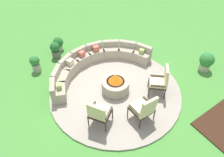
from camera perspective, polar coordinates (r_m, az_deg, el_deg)
ground_plane at (r=7.50m, az=0.88°, el=-3.34°), size 24.00×24.00×0.00m
patio_circle at (r=7.48m, az=0.88°, el=-3.19°), size 4.45×4.45×0.06m
fire_pit at (r=7.26m, az=0.91°, el=-1.55°), size 0.92×0.92×0.71m
curved_stone_bench at (r=8.14m, az=-4.60°, el=4.27°), size 4.09×1.81×0.66m
lounge_chair_front_left at (r=6.17m, az=-3.45°, el=-8.87°), size 0.79×0.81×1.06m
lounge_chair_front_right at (r=6.33m, az=8.39°, el=-7.70°), size 0.62×0.60×1.04m
lounge_chair_back_left at (r=7.15m, az=12.66°, el=-0.52°), size 0.76×0.77×1.12m
potted_plant_0 at (r=8.52m, az=-19.47°, el=3.81°), size 0.36×0.36×0.67m
potted_plant_1 at (r=8.77m, az=23.51°, el=4.21°), size 0.53×0.53×0.74m
potted_plant_2 at (r=9.39m, az=-13.88°, el=8.95°), size 0.42×0.42×0.57m
potted_plant_3 at (r=8.96m, az=-14.59°, el=7.36°), size 0.39×0.39×0.69m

